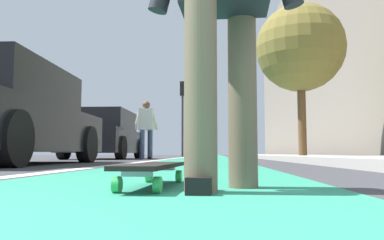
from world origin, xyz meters
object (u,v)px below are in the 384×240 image
skateboard (153,168)px  parked_car_near (3,117)px  parked_car_mid (105,136)px  pedestrian_distant (146,126)px  street_tree_mid (300,48)px  traffic_light (183,105)px

skateboard → parked_car_near: bearing=37.5°
skateboard → parked_car_mid: parked_car_mid is taller
skateboard → pedestrian_distant: size_ratio=0.49×
parked_car_mid → pedestrian_distant: 1.57m
skateboard → parked_car_mid: bearing=17.4°
skateboard → street_tree_mid: bearing=-16.3°
skateboard → parked_car_mid: (10.05, 3.14, 0.62)m
traffic_light → pedestrian_distant: (-10.37, 0.20, -1.95)m
traffic_light → pedestrian_distant: bearing=178.9°
parked_car_mid → street_tree_mid: (-0.04, -6.08, 2.68)m
parked_car_mid → traffic_light: 10.11m
parked_car_mid → pedestrian_distant: size_ratio=2.35×
traffic_light → pedestrian_distant: traffic_light is taller
skateboard → parked_car_mid: size_ratio=0.21×
skateboard → street_tree_mid: size_ratio=0.18×
parked_car_near → pedestrian_distant: (5.60, -1.20, 0.26)m
parked_car_mid → traffic_light: traffic_light is taller
street_tree_mid → skateboard: bearing=163.7°
parked_car_near → street_tree_mid: street_tree_mid is taller
pedestrian_distant → skateboard: bearing=-169.6°
parked_car_mid → traffic_light: (9.73, -1.61, 2.21)m
parked_car_near → street_tree_mid: bearing=-43.4°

